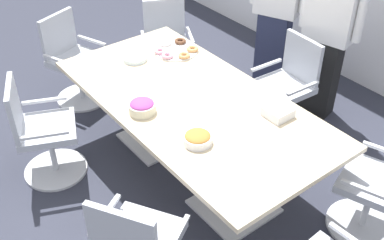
# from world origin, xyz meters

# --- Properties ---
(ground_plane) EXTENTS (10.00, 10.00, 0.01)m
(ground_plane) POSITION_xyz_m (0.00, 0.00, -0.01)
(ground_plane) COLOR #2D303D
(conference_table) EXTENTS (2.40, 1.20, 0.75)m
(conference_table) POSITION_xyz_m (0.00, 0.00, 0.63)
(conference_table) COLOR #CCB793
(conference_table) RESTS_ON ground
(office_chair_0) EXTENTS (0.73, 0.73, 0.91)m
(office_chair_0) POSITION_xyz_m (-1.33, 0.69, 0.41)
(office_chair_0) COLOR silver
(office_chair_0) RESTS_ON ground
(office_chair_1) EXTENTS (0.69, 0.69, 0.91)m
(office_chair_1) POSITION_xyz_m (-1.66, -0.25, 0.41)
(office_chair_1) COLOR silver
(office_chair_1) RESTS_ON ground
(office_chair_2) EXTENTS (0.71, 0.71, 0.91)m
(office_chair_2) POSITION_xyz_m (-0.75, -0.99, 0.41)
(office_chair_2) COLOR silver
(office_chair_2) RESTS_ON ground
(office_chair_5) EXTENTS (0.69, 0.69, 0.91)m
(office_chair_5) POSITION_xyz_m (1.35, 0.67, 0.41)
(office_chair_5) COLOR silver
(office_chair_5) RESTS_ON ground
(office_chair_6) EXTENTS (0.57, 0.57, 0.91)m
(office_chair_6) POSITION_xyz_m (0.02, 1.10, 0.41)
(office_chair_6) COLOR silver
(office_chair_6) RESTS_ON ground
(person_standing_0) EXTENTS (0.59, 0.38, 1.74)m
(person_standing_0) POSITION_xyz_m (-0.63, 1.57, 0.90)
(person_standing_0) COLOR #232842
(person_standing_0) RESTS_ON ground
(person_standing_1) EXTENTS (0.61, 0.32, 1.69)m
(person_standing_1) POSITION_xyz_m (0.04, 1.57, 0.88)
(person_standing_1) COLOR black
(person_standing_1) RESTS_ON ground
(snack_bowl_pretzels) EXTENTS (0.21, 0.21, 0.08)m
(snack_bowl_pretzels) POSITION_xyz_m (0.45, -0.30, 0.79)
(snack_bowl_pretzels) COLOR white
(snack_bowl_pretzels) RESTS_ON conference_table
(snack_bowl_candy_mix) EXTENTS (0.21, 0.21, 0.11)m
(snack_bowl_candy_mix) POSITION_xyz_m (-0.09, -0.40, 0.80)
(snack_bowl_candy_mix) COLOR beige
(snack_bowl_candy_mix) RESTS_ON conference_table
(donut_platter) EXTENTS (0.41, 0.40, 0.04)m
(donut_platter) POSITION_xyz_m (-0.72, 0.36, 0.77)
(donut_platter) COLOR white
(donut_platter) RESTS_ON conference_table
(plate_stack) EXTENTS (0.21, 0.21, 0.04)m
(plate_stack) POSITION_xyz_m (-0.81, -0.02, 0.77)
(plate_stack) COLOR white
(plate_stack) RESTS_ON conference_table
(napkin_pile) EXTENTS (0.19, 0.19, 0.07)m
(napkin_pile) POSITION_xyz_m (0.56, 0.37, 0.79)
(napkin_pile) COLOR white
(napkin_pile) RESTS_ON conference_table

